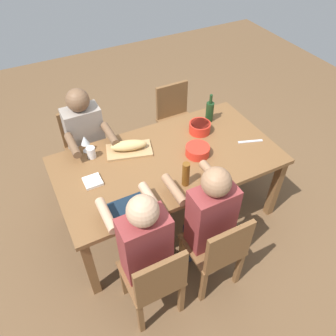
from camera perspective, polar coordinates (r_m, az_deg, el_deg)
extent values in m
plane|color=brown|center=(3.45, 0.00, -7.57)|extent=(8.00, 8.00, 0.00)
cube|color=brown|center=(2.92, 0.00, 1.29)|extent=(1.94, 1.04, 0.04)
cube|color=brown|center=(3.84, 9.03, 5.52)|extent=(0.07, 0.07, 0.70)
cube|color=brown|center=(3.34, -17.85, -3.58)|extent=(0.07, 0.07, 0.70)
cube|color=brown|center=(3.35, 17.78, -3.34)|extent=(0.07, 0.07, 0.70)
cube|color=brown|center=(2.76, -13.09, -16.26)|extent=(0.07, 0.07, 0.70)
cube|color=brown|center=(3.82, 1.92, 7.48)|extent=(0.40, 0.40, 0.03)
cube|color=brown|center=(3.83, 0.67, 11.48)|extent=(0.38, 0.04, 0.40)
cube|color=brown|center=(3.91, 5.24, 4.16)|extent=(0.04, 0.04, 0.42)
cube|color=brown|center=(3.78, 0.82, 2.67)|extent=(0.04, 0.04, 0.42)
cube|color=brown|center=(4.14, 2.79, 6.84)|extent=(0.04, 0.04, 0.42)
cube|color=brown|center=(4.01, -1.46, 5.51)|extent=(0.04, 0.04, 0.42)
cube|color=brown|center=(3.53, -13.50, 2.58)|extent=(0.40, 0.40, 0.03)
cube|color=brown|center=(3.54, -14.93, 6.87)|extent=(0.38, 0.04, 0.40)
cube|color=brown|center=(3.58, -9.55, -0.87)|extent=(0.04, 0.04, 0.42)
cube|color=brown|center=(3.54, -14.69, -2.63)|extent=(0.04, 0.04, 0.42)
cube|color=brown|center=(3.83, -11.31, 2.31)|extent=(0.04, 0.04, 0.42)
cube|color=brown|center=(3.79, -16.13, 0.70)|extent=(0.04, 0.04, 0.42)
cylinder|color=#2D2D38|center=(3.52, -10.66, -1.70)|extent=(0.11, 0.11, 0.45)
cylinder|color=#2D2D38|center=(3.50, -13.11, -2.54)|extent=(0.11, 0.11, 0.45)
cube|color=gray|center=(3.31, -14.00, 5.72)|extent=(0.34, 0.20, 0.55)
cylinder|color=brown|center=(3.05, -9.88, 5.74)|extent=(0.07, 0.30, 0.07)
cylinder|color=brown|center=(3.00, -15.96, 3.78)|extent=(0.07, 0.30, 0.07)
sphere|color=brown|center=(3.10, -15.16, 11.10)|extent=(0.21, 0.21, 0.21)
cube|color=brown|center=(2.72, 7.54, -12.84)|extent=(0.40, 0.40, 0.03)
cube|color=brown|center=(2.47, 10.33, -13.17)|extent=(0.38, 0.04, 0.40)
cube|color=brown|center=(2.93, 2.40, -14.16)|extent=(0.04, 0.04, 0.42)
cube|color=brown|center=(3.04, 8.12, -11.55)|extent=(0.04, 0.04, 0.42)
cube|color=brown|center=(2.79, 5.99, -19.36)|extent=(0.04, 0.04, 0.42)
cube|color=brown|center=(2.91, 11.92, -16.33)|extent=(0.04, 0.04, 0.42)
cylinder|color=#2D2D38|center=(2.97, 3.49, -12.62)|extent=(0.11, 0.11, 0.45)
cylinder|color=#2D2D38|center=(3.02, 6.17, -11.42)|extent=(0.11, 0.11, 0.45)
cube|color=maroon|center=(2.52, 7.39, -8.23)|extent=(0.34, 0.20, 0.55)
cylinder|color=#9E7251|center=(2.51, 1.05, -3.67)|extent=(0.07, 0.30, 0.07)
cylinder|color=#9E7251|center=(2.64, 7.58, -1.15)|extent=(0.07, 0.30, 0.07)
sphere|color=#9E7251|center=(2.24, 8.24, -2.38)|extent=(0.21, 0.21, 0.21)
cube|color=brown|center=(2.58, -2.97, -17.49)|extent=(0.40, 0.40, 0.03)
cube|color=brown|center=(2.31, -1.14, -18.49)|extent=(0.38, 0.04, 0.40)
cube|color=brown|center=(2.83, -7.62, -18.27)|extent=(0.04, 0.04, 0.42)
cube|color=brown|center=(2.88, -1.11, -15.68)|extent=(0.04, 0.04, 0.42)
cube|color=brown|center=(2.68, -4.69, -24.07)|extent=(0.04, 0.04, 0.42)
cube|color=brown|center=(2.74, 2.28, -21.11)|extent=(0.04, 0.04, 0.42)
cylinder|color=#2D2D38|center=(2.85, -6.29, -16.67)|extent=(0.11, 0.11, 0.45)
cylinder|color=#2D2D38|center=(2.88, -3.24, -15.47)|extent=(0.11, 0.11, 0.45)
cube|color=maroon|center=(2.36, -3.86, -12.97)|extent=(0.34, 0.20, 0.55)
cylinder|color=tan|center=(2.39, -10.46, -7.94)|extent=(0.07, 0.30, 0.07)
cylinder|color=tan|center=(2.45, -2.99, -5.20)|extent=(0.07, 0.30, 0.07)
sphere|color=tan|center=(2.06, -4.34, -7.31)|extent=(0.21, 0.21, 0.21)
cylinder|color=red|center=(2.94, 5.06, 2.97)|extent=(0.21, 0.21, 0.08)
cylinder|color=#2D7028|center=(2.92, 5.09, 3.38)|extent=(0.19, 0.19, 0.03)
cylinder|color=red|center=(3.19, 5.43, 6.89)|extent=(0.20, 0.20, 0.10)
cylinder|color=orange|center=(3.17, 5.47, 7.35)|extent=(0.18, 0.18, 0.03)
cube|color=tan|center=(3.00, -6.64, 3.03)|extent=(0.45, 0.32, 0.02)
ellipsoid|color=tan|center=(2.97, -6.72, 3.84)|extent=(0.34, 0.19, 0.09)
cylinder|color=#193819|center=(3.32, 7.11, 9.47)|extent=(0.08, 0.08, 0.20)
cylinder|color=#193819|center=(3.24, 7.33, 11.58)|extent=(0.03, 0.03, 0.09)
cylinder|color=brown|center=(2.62, 3.06, -1.07)|extent=(0.06, 0.06, 0.22)
cylinder|color=silver|center=(3.07, -13.64, 2.89)|extent=(0.07, 0.07, 0.01)
cylinder|color=silver|center=(3.05, -13.77, 3.46)|extent=(0.01, 0.01, 0.07)
cone|color=silver|center=(3.00, -14.02, 4.63)|extent=(0.08, 0.08, 0.08)
cylinder|color=white|center=(2.97, -12.95, 2.59)|extent=(0.07, 0.07, 0.10)
cube|color=silver|center=(2.64, 0.88, -3.96)|extent=(0.02, 0.17, 0.01)
cube|color=#142333|center=(2.54, -7.08, -6.96)|extent=(0.32, 0.23, 0.01)
cube|color=silver|center=(3.18, 13.85, 4.43)|extent=(0.22, 0.10, 0.01)
cube|color=white|center=(2.76, -12.72, -2.23)|extent=(0.14, 0.14, 0.02)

